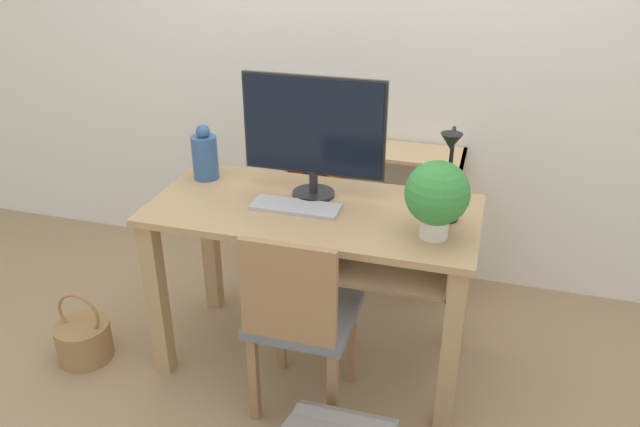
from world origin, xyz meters
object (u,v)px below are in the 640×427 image
at_px(monitor, 313,130).
at_px(desk_lamp, 449,169).
at_px(chair, 299,316).
at_px(bookshelf, 341,216).
at_px(potted_plant, 437,195).
at_px(basket, 84,339).
at_px(keyboard, 296,207).
at_px(vase, 205,155).

height_order(monitor, desk_lamp, monitor).
relative_size(desk_lamp, chair, 0.45).
bearing_deg(desk_lamp, bookshelf, 128.46).
height_order(potted_plant, chair, potted_plant).
bearing_deg(bookshelf, chair, -84.12).
distance_m(monitor, potted_plant, 0.59).
bearing_deg(monitor, basket, -157.66).
bearing_deg(keyboard, bookshelf, 90.35).
relative_size(chair, basket, 2.45).
relative_size(keyboard, desk_lamp, 0.94).
distance_m(keyboard, bookshelf, 0.89).
bearing_deg(bookshelf, keyboard, -89.65).
distance_m(monitor, basket, 1.44).
height_order(monitor, chair, monitor).
bearing_deg(vase, basket, -135.84).
xyz_separation_m(keyboard, bookshelf, (-0.00, 0.78, -0.43)).
bearing_deg(keyboard, monitor, 77.58).
xyz_separation_m(desk_lamp, basket, (-1.55, -0.28, -0.91)).
distance_m(monitor, desk_lamp, 0.58).
xyz_separation_m(monitor, basket, (-0.99, -0.41, -0.97)).
bearing_deg(potted_plant, basket, -173.26).
height_order(monitor, vase, monitor).
height_order(vase, bookshelf, vase).
distance_m(vase, chair, 0.88).
xyz_separation_m(keyboard, chair, (0.11, -0.30, -0.32)).
relative_size(vase, basket, 0.72).
xyz_separation_m(monitor, desk_lamp, (0.56, -0.12, -0.06)).
bearing_deg(chair, monitor, 104.00).
bearing_deg(monitor, potted_plant, -22.78).
relative_size(monitor, bookshelf, 0.67).
relative_size(desk_lamp, potted_plant, 1.30).
xyz_separation_m(monitor, potted_plant, (0.54, -0.23, -0.12)).
bearing_deg(bookshelf, potted_plant, -56.32).
bearing_deg(desk_lamp, monitor, 167.90).
bearing_deg(monitor, keyboard, -102.42).
xyz_separation_m(potted_plant, basket, (-1.52, -0.18, -0.85)).
height_order(vase, basket, vase).
bearing_deg(potted_plant, desk_lamp, 75.48).
distance_m(keyboard, vase, 0.54).
distance_m(keyboard, potted_plant, 0.60).
distance_m(monitor, bookshelf, 0.95).
distance_m(desk_lamp, bookshelf, 1.17).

